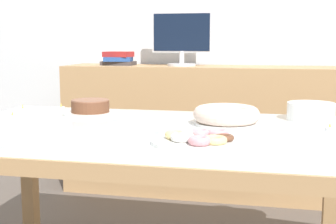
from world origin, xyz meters
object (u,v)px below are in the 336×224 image
(tealight_near_cakes, at_px, (12,117))
(tealight_left_edge, at_px, (61,108))
(tealight_near_front, at_px, (23,110))
(computer_monitor, at_px, (182,39))
(tealight_centre, at_px, (330,128))
(plate_stack, at_px, (311,111))
(book_stack, at_px, (118,59))
(pastry_platter, at_px, (199,139))
(cake_chocolate_round, at_px, (90,108))
(cake_golden_bundt, at_px, (226,115))

(tealight_near_cakes, xyz_separation_m, tealight_left_edge, (0.09, 0.31, 0.00))
(tealight_near_front, bearing_deg, computer_monitor, 62.37)
(computer_monitor, xyz_separation_m, tealight_centre, (0.86, -1.36, -0.36))
(computer_monitor, relative_size, tealight_left_edge, 10.60)
(plate_stack, relative_size, tealight_left_edge, 5.25)
(tealight_near_cakes, height_order, tealight_left_edge, same)
(computer_monitor, bearing_deg, tealight_left_edge, -112.55)
(book_stack, xyz_separation_m, tealight_centre, (1.33, -1.36, -0.22))
(book_stack, xyz_separation_m, tealight_near_cakes, (-0.06, -1.36, -0.22))
(computer_monitor, bearing_deg, pastry_platter, -77.26)
(tealight_near_cakes, height_order, tealight_centre, same)
(book_stack, height_order, plate_stack, book_stack)
(tealight_near_front, bearing_deg, pastry_platter, -29.18)
(cake_chocolate_round, bearing_deg, plate_stack, 2.90)
(tealight_near_front, bearing_deg, tealight_centre, -8.24)
(cake_chocolate_round, distance_m, tealight_near_cakes, 0.36)
(tealight_centre, bearing_deg, book_stack, 134.31)
(computer_monitor, relative_size, tealight_near_cakes, 10.60)
(pastry_platter, bearing_deg, tealight_centre, 35.61)
(book_stack, xyz_separation_m, pastry_platter, (0.86, -1.70, -0.21))
(cake_chocolate_round, bearing_deg, pastry_platter, -40.97)
(book_stack, height_order, tealight_near_cakes, book_stack)
(book_stack, distance_m, cake_golden_bundt, 1.61)
(cake_golden_bundt, height_order, tealight_centre, cake_golden_bundt)
(book_stack, distance_m, pastry_platter, 1.91)
(cake_chocolate_round, relative_size, tealight_left_edge, 6.64)
(pastry_platter, distance_m, tealight_centre, 0.58)
(cake_chocolate_round, relative_size, tealight_centre, 6.64)
(plate_stack, bearing_deg, cake_chocolate_round, -177.10)
(tealight_centre, bearing_deg, computer_monitor, 122.23)
(pastry_platter, distance_m, tealight_near_front, 1.13)
(tealight_near_front, xyz_separation_m, tealight_near_cakes, (0.07, -0.21, 0.00))
(pastry_platter, bearing_deg, book_stack, 116.71)
(tealight_near_front, xyz_separation_m, tealight_left_edge, (0.16, 0.10, 0.00))
(cake_golden_bundt, relative_size, plate_stack, 1.34)
(plate_stack, bearing_deg, computer_monitor, 125.79)
(computer_monitor, height_order, cake_chocolate_round, computer_monitor)
(tealight_near_front, relative_size, tealight_near_cakes, 1.00)
(cake_golden_bundt, xyz_separation_m, tealight_near_front, (-1.04, 0.17, -0.03))
(plate_stack, height_order, tealight_near_cakes, plate_stack)
(book_stack, bearing_deg, tealight_near_front, -96.44)
(computer_monitor, xyz_separation_m, pastry_platter, (0.38, -1.70, -0.35))
(tealight_near_cakes, bearing_deg, tealight_left_edge, 73.04)
(cake_golden_bundt, bearing_deg, book_stack, 124.78)
(cake_golden_bundt, relative_size, tealight_centre, 7.04)
(pastry_platter, bearing_deg, plate_stack, 54.40)
(computer_monitor, height_order, pastry_platter, computer_monitor)
(cake_chocolate_round, distance_m, tealight_near_front, 0.37)
(computer_monitor, distance_m, cake_chocolate_round, 1.23)
(pastry_platter, bearing_deg, tealight_near_front, 150.82)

